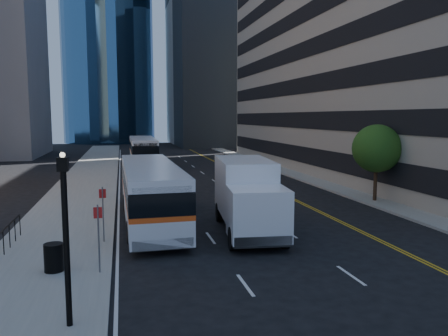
% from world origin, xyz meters
% --- Properties ---
extents(ground, '(160.00, 160.00, 0.00)m').
position_xyz_m(ground, '(0.00, 0.00, 0.00)').
color(ground, black).
rests_on(ground, ground).
extents(sidewalk_west, '(5.00, 90.00, 0.15)m').
position_xyz_m(sidewalk_west, '(-10.50, 25.00, 0.07)').
color(sidewalk_west, gray).
rests_on(sidewalk_west, ground).
extents(sidewalk_east, '(2.00, 90.00, 0.15)m').
position_xyz_m(sidewalk_east, '(9.00, 25.00, 0.07)').
color(sidewalk_east, gray).
rests_on(sidewalk_east, ground).
extents(parking_garage, '(30.00, 50.00, 25.00)m').
position_xyz_m(parking_garage, '(25.00, 23.00, 12.50)').
color(parking_garage, '#9E9384').
rests_on(parking_garage, ground).
extents(street_tree, '(3.20, 3.20, 5.10)m').
position_xyz_m(street_tree, '(9.00, 8.00, 3.64)').
color(street_tree, '#332114').
rests_on(street_tree, sidewalk_east).
extents(lamp_post, '(0.28, 0.28, 4.56)m').
position_xyz_m(lamp_post, '(-9.00, -6.00, 2.72)').
color(lamp_post, black).
rests_on(lamp_post, sidewalk_west).
extents(bus_front, '(2.92, 12.50, 3.21)m').
position_xyz_m(bus_front, '(-6.07, 5.69, 1.75)').
color(bus_front, white).
rests_on(bus_front, ground).
extents(bus_rear, '(2.83, 12.67, 3.27)m').
position_xyz_m(bus_rear, '(-5.11, 34.29, 1.78)').
color(bus_rear, white).
rests_on(bus_rear, ground).
extents(box_truck, '(3.35, 7.68, 3.57)m').
position_xyz_m(box_truck, '(-1.48, 2.69, 1.88)').
color(box_truck, white).
rests_on(box_truck, ground).
extents(trash_can, '(0.72, 0.72, 1.02)m').
position_xyz_m(trash_can, '(-10.03, -1.48, 0.66)').
color(trash_can, black).
rests_on(trash_can, sidewalk_west).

